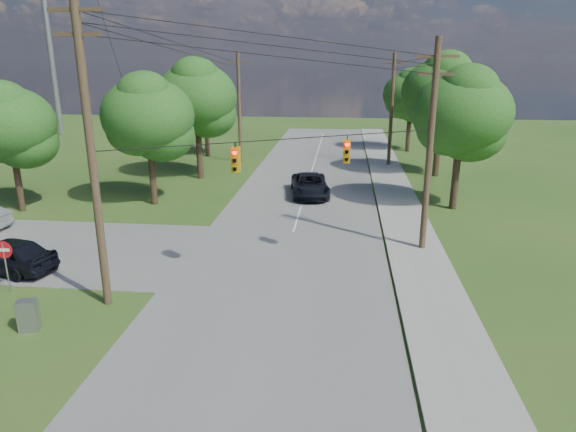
# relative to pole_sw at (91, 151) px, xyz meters

# --- Properties ---
(ground) EXTENTS (140.00, 140.00, 0.00)m
(ground) POSITION_rel_pole_sw_xyz_m (4.60, -0.40, -6.23)
(ground) COLOR #2A4F1A
(ground) RESTS_ON ground
(main_road) EXTENTS (10.00, 100.00, 0.03)m
(main_road) POSITION_rel_pole_sw_xyz_m (6.60, 4.60, -6.21)
(main_road) COLOR gray
(main_road) RESTS_ON ground
(sidewalk_east) EXTENTS (2.60, 100.00, 0.12)m
(sidewalk_east) POSITION_rel_pole_sw_xyz_m (13.30, 4.60, -6.17)
(sidewalk_east) COLOR #9D9B93
(sidewalk_east) RESTS_ON ground
(pole_sw) EXTENTS (2.00, 0.32, 12.00)m
(pole_sw) POSITION_rel_pole_sw_xyz_m (0.00, 0.00, 0.00)
(pole_sw) COLOR brown
(pole_sw) RESTS_ON ground
(pole_ne) EXTENTS (2.00, 0.32, 10.50)m
(pole_ne) POSITION_rel_pole_sw_xyz_m (13.50, 7.60, -0.76)
(pole_ne) COLOR brown
(pole_ne) RESTS_ON ground
(pole_north_e) EXTENTS (2.00, 0.32, 10.00)m
(pole_north_e) POSITION_rel_pole_sw_xyz_m (13.50, 29.60, -1.10)
(pole_north_e) COLOR brown
(pole_north_e) RESTS_ON ground
(pole_north_w) EXTENTS (2.00, 0.32, 10.00)m
(pole_north_w) POSITION_rel_pole_sw_xyz_m (-0.40, 29.60, -1.10)
(pole_north_w) COLOR brown
(pole_north_w) RESTS_ON ground
(power_lines) EXTENTS (13.93, 29.62, 4.93)m
(power_lines) POSITION_rel_pole_sw_xyz_m (6.10, 11.14, 2.93)
(power_lines) COLOR black
(power_lines) RESTS_ON ground
(traffic_signals) EXTENTS (4.91, 3.27, 1.05)m
(traffic_signals) POSITION_rel_pole_sw_xyz_m (7.15, 4.03, -0.73)
(traffic_signals) COLOR #CB8A0B
(traffic_signals) RESTS_ON ground
(tree_w_near) EXTENTS (6.00, 6.00, 8.40)m
(tree_w_near) POSITION_rel_pole_sw_xyz_m (-3.40, 14.60, -0.30)
(tree_w_near) COLOR #473123
(tree_w_near) RESTS_ON ground
(tree_w_mid) EXTENTS (6.40, 6.40, 9.22)m
(tree_w_mid) POSITION_rel_pole_sw_xyz_m (-2.40, 22.60, 0.35)
(tree_w_mid) COLOR #473123
(tree_w_mid) RESTS_ON ground
(tree_w_far) EXTENTS (6.00, 6.00, 8.73)m
(tree_w_far) POSITION_rel_pole_sw_xyz_m (-4.40, 32.60, 0.02)
(tree_w_far) COLOR #473123
(tree_w_far) RESTS_ON ground
(tree_e_near) EXTENTS (6.20, 6.20, 8.81)m
(tree_e_near) POSITION_rel_pole_sw_xyz_m (16.60, 15.60, 0.02)
(tree_e_near) COLOR #473123
(tree_e_near) RESTS_ON ground
(tree_e_mid) EXTENTS (6.60, 6.60, 9.64)m
(tree_e_mid) POSITION_rel_pole_sw_xyz_m (17.10, 25.60, 0.68)
(tree_e_mid) COLOR #473123
(tree_e_mid) RESTS_ON ground
(tree_e_far) EXTENTS (5.80, 5.80, 8.32)m
(tree_e_far) POSITION_rel_pole_sw_xyz_m (16.10, 37.60, -0.31)
(tree_e_far) COLOR #473123
(tree_e_far) RESTS_ON ground
(tree_cross_n) EXTENTS (5.60, 5.60, 7.91)m
(tree_cross_n) POSITION_rel_pole_sw_xyz_m (-11.40, 12.10, -0.63)
(tree_cross_n) COLOR #473123
(tree_cross_n) RESTS_ON ground
(car_cross_dark) EXTENTS (5.03, 2.86, 1.61)m
(car_cross_dark) POSITION_rel_pole_sw_xyz_m (-5.98, 2.56, -5.39)
(car_cross_dark) COLOR black
(car_cross_dark) RESTS_ON cross_road
(car_main_north) EXTENTS (3.27, 5.82, 1.54)m
(car_main_north) POSITION_rel_pole_sw_xyz_m (6.99, 17.88, -5.43)
(car_main_north) COLOR black
(car_main_north) RESTS_ON main_road
(control_cabinet) EXTENTS (0.75, 0.61, 1.19)m
(control_cabinet) POSITION_rel_pole_sw_xyz_m (-1.87, -2.38, -5.63)
(control_cabinet) COLOR gray
(control_cabinet) RESTS_ON ground
(do_not_enter_sign) EXTENTS (0.76, 0.09, 2.28)m
(do_not_enter_sign) POSITION_rel_pole_sw_xyz_m (-4.63, 0.60, -4.56)
(do_not_enter_sign) COLOR gray
(do_not_enter_sign) RESTS_ON ground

